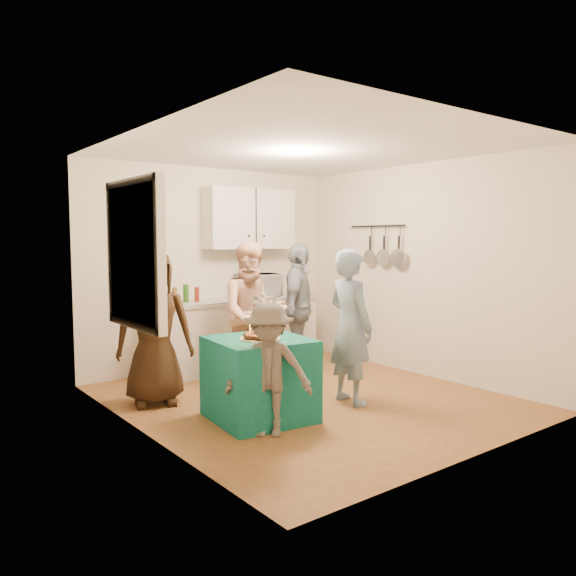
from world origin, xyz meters
TOP-DOWN VIEW (x-y plane):
  - floor at (0.00, 0.00)m, footprint 4.00×4.00m
  - ceiling at (0.00, 0.00)m, footprint 4.00×4.00m
  - back_wall at (0.00, 2.00)m, footprint 3.60×3.60m
  - left_wall at (-1.80, 0.00)m, footprint 4.00×4.00m
  - right_wall at (1.80, 0.00)m, footprint 4.00×4.00m
  - window_night at (-1.77, 0.30)m, footprint 0.04×1.00m
  - counter at (0.20, 1.70)m, footprint 2.20×0.58m
  - countertop at (0.20, 1.70)m, footprint 2.24×0.62m
  - upper_cabinet at (0.50, 1.85)m, footprint 1.30×0.30m
  - pot_rack at (1.72, 0.70)m, footprint 0.12×1.00m
  - microwave at (0.53, 1.70)m, footprint 0.59×0.44m
  - party_table at (-0.78, -0.23)m, footprint 0.94×0.94m
  - donut_cake at (-0.80, -0.27)m, footprint 0.38×0.38m
  - punch_jar at (-0.56, 0.01)m, footprint 0.22×0.22m
  - man_birthday at (0.26, -0.36)m, footprint 0.41×0.60m
  - woman_back_left at (-1.35, 0.81)m, footprint 0.89×0.72m
  - woman_back_center at (-0.11, 0.86)m, footprint 0.97×0.87m
  - woman_back_right at (0.67, 1.02)m, footprint 0.98×0.93m
  - child_near_left at (-0.97, -0.65)m, footprint 0.84×0.80m

SIDE VIEW (x-z plane):
  - floor at x=0.00m, z-range 0.00..0.00m
  - party_table at x=-0.78m, z-range 0.00..0.76m
  - counter at x=0.20m, z-range 0.00..0.86m
  - child_near_left at x=-0.97m, z-range 0.00..1.15m
  - woman_back_left at x=-1.35m, z-range 0.00..1.57m
  - man_birthday at x=0.26m, z-range 0.00..1.58m
  - woman_back_right at x=0.67m, z-range 0.00..1.63m
  - woman_back_center at x=-0.11m, z-range 0.00..1.65m
  - donut_cake at x=-0.80m, z-range 0.76..0.94m
  - countertop at x=0.20m, z-range 0.86..0.91m
  - punch_jar at x=-0.56m, z-range 0.76..1.10m
  - microwave at x=0.53m, z-range 0.91..1.22m
  - back_wall at x=0.00m, z-range 1.30..1.30m
  - left_wall at x=-1.80m, z-range 1.30..1.30m
  - right_wall at x=1.80m, z-range 1.30..1.30m
  - window_night at x=-1.77m, z-range 0.95..2.15m
  - pot_rack at x=1.72m, z-range 1.30..1.90m
  - upper_cabinet at x=0.50m, z-range 1.55..2.35m
  - ceiling at x=0.00m, z-range 2.60..2.60m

